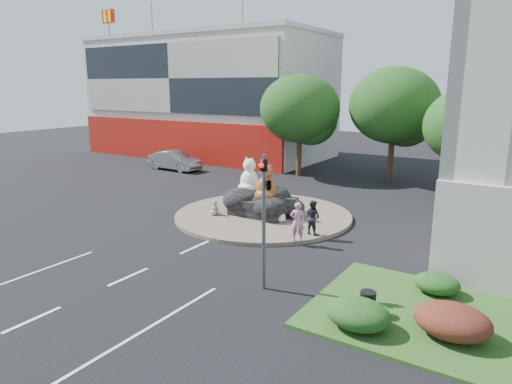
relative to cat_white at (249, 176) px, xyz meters
The scene contains 20 objects.
ground 10.71m from the cat_white, 83.42° to the right, with size 120.00×120.00×0.00m, color black.
roundabout_island 2.46m from the cat_white, 18.74° to the right, with size 10.00×10.00×0.20m, color brown.
rock_plinth 2.01m from the cat_white, 18.74° to the right, with size 3.20×2.60×0.90m, color black, non-canonical shape.
shophouse_block 24.59m from the cat_white, 133.83° to the left, with size 25.20×12.30×17.40m.
grass_verge 15.29m from the cat_white, 29.30° to the right, with size 10.00×6.00×0.12m, color #2E4E1A.
tree_left 12.35m from the cat_white, 103.19° to the left, with size 6.46×6.46×8.27m.
tree_mid 14.69m from the cat_white, 72.64° to the left, with size 6.84×6.84×8.76m.
tree_right 14.30m from the cat_white, 43.24° to the left, with size 5.70×5.70×7.30m.
hedge_near_green 13.97m from the cat_white, 42.68° to the right, with size 2.00×1.60×0.90m, color #133912.
hedge_red 15.31m from the cat_white, 33.50° to the right, with size 2.20×1.76×0.99m, color #451F12.
hedge_back_green 13.09m from the cat_white, 25.61° to the right, with size 1.60×1.28×0.72m, color #133912.
traffic_light 10.60m from the cat_white, 53.18° to the right, with size 0.44×1.24×5.00m.
cat_white is the anchor object (origin of this frame).
cat_tabby 1.89m from the cat_white, 27.56° to the right, with size 1.27×1.10×2.12m, color #CA5A2A, non-canonical shape.
kitten_calico 2.80m from the cat_white, 114.67° to the right, with size 0.52×0.45×0.86m, color silver, non-canonical shape.
kitten_white 3.53m from the cat_white, 23.27° to the right, with size 0.48×0.42×0.81m, color white, non-canonical shape.
pedestrian_pink 6.21m from the cat_white, 34.96° to the right, with size 0.69×0.45×1.88m, color #CA829B.
pedestrian_dark 5.73m from the cat_white, 23.25° to the right, with size 0.83×0.65×1.71m, color #21222A.
parked_car 15.55m from the cat_white, 148.93° to the left, with size 1.78×5.11×1.68m, color #9A9DA1.
litter_bin 13.30m from the cat_white, 39.64° to the right, with size 0.51×0.51×0.77m, color black.
Camera 1 is at (13.22, -11.28, 7.33)m, focal length 32.00 mm.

